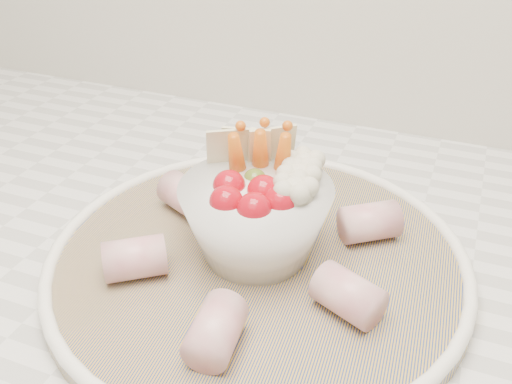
% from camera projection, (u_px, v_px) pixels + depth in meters
% --- Properties ---
extents(serving_platter, '(0.40, 0.40, 0.02)m').
position_uv_depth(serving_platter, '(258.00, 259.00, 0.52)').
color(serving_platter, navy).
rests_on(serving_platter, kitchen_counter).
extents(veggie_bowl, '(0.13, 0.14, 0.11)m').
position_uv_depth(veggie_bowl, '(259.00, 213.00, 0.50)').
color(veggie_bowl, white).
rests_on(veggie_bowl, serving_platter).
extents(cured_meat_rolls, '(0.25, 0.29, 0.04)m').
position_uv_depth(cured_meat_rolls, '(258.00, 239.00, 0.51)').
color(cured_meat_rolls, '#C05769').
rests_on(cured_meat_rolls, serving_platter).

